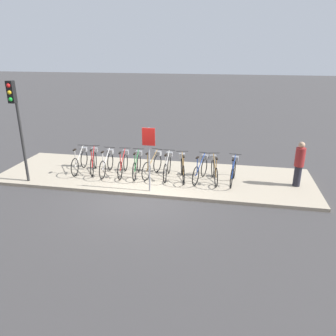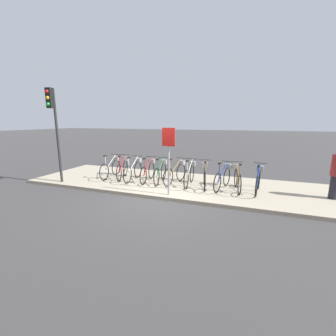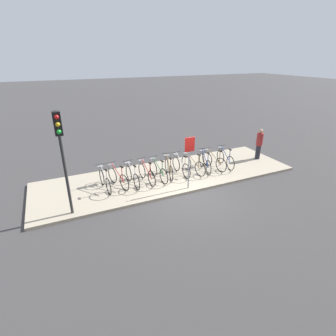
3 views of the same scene
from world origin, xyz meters
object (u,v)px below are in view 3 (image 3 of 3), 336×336
at_px(parked_bicycle_0, 104,179).
at_px(parked_bicycle_9, 213,160).
at_px(parked_bicycle_4, 157,170).
at_px(parked_bicycle_8, 204,161).
at_px(parked_bicycle_5, 168,166).
at_px(parked_bicycle_6, 180,165).
at_px(parked_bicycle_2, 132,175).
at_px(pedestrian, 259,143).
at_px(parked_bicycle_3, 146,172).
at_px(traffic_light, 61,144).
at_px(parked_bicycle_7, 192,163).
at_px(parked_bicycle_10, 225,157).
at_px(parked_bicycle_1, 117,176).
at_px(sign_post, 189,154).

xyz_separation_m(parked_bicycle_0, parked_bicycle_9, (5.44, -0.05, 0.00)).
distance_m(parked_bicycle_4, parked_bicycle_8, 2.51).
height_order(parked_bicycle_4, parked_bicycle_5, same).
height_order(parked_bicycle_4, parked_bicycle_6, same).
height_order(parked_bicycle_2, pedestrian, pedestrian).
bearing_deg(parked_bicycle_3, pedestrian, 0.62).
bearing_deg(parked_bicycle_2, parked_bicycle_8, 0.16).
distance_m(parked_bicycle_5, pedestrian, 5.42).
bearing_deg(traffic_light, parked_bicycle_7, 14.24).
relative_size(parked_bicycle_0, parked_bicycle_10, 1.00).
bearing_deg(parked_bicycle_2, parked_bicycle_7, 0.52).
relative_size(parked_bicycle_5, pedestrian, 1.01).
distance_m(parked_bicycle_2, traffic_light, 3.76).
relative_size(parked_bicycle_1, parked_bicycle_6, 0.97).
height_order(parked_bicycle_4, parked_bicycle_7, same).
bearing_deg(parked_bicycle_3, parked_bicycle_7, -0.13).
height_order(parked_bicycle_0, parked_bicycle_7, same).
xyz_separation_m(parked_bicycle_9, traffic_light, (-6.94, -1.46, 2.21)).
bearing_deg(parked_bicycle_6, parked_bicycle_4, -176.66).
bearing_deg(parked_bicycle_6, pedestrian, 0.12).
height_order(parked_bicycle_1, parked_bicycle_4, same).
distance_m(parked_bicycle_6, parked_bicycle_9, 1.81).
height_order(parked_bicycle_7, traffic_light, traffic_light).
distance_m(parked_bicycle_2, parked_bicycle_7, 3.05).
bearing_deg(parked_bicycle_5, parked_bicycle_1, -179.44).
bearing_deg(parked_bicycle_8, parked_bicycle_2, -179.84).
xyz_separation_m(parked_bicycle_9, sign_post, (-2.16, -1.41, 1.09)).
relative_size(parked_bicycle_1, parked_bicycle_2, 0.97).
height_order(parked_bicycle_1, traffic_light, traffic_light).
bearing_deg(parked_bicycle_1, parked_bicycle_7, -1.57).
bearing_deg(pedestrian, parked_bicycle_5, 179.49).
relative_size(parked_bicycle_0, pedestrian, 1.03).
bearing_deg(traffic_light, parked_bicycle_1, 37.03).
bearing_deg(parked_bicycle_7, parked_bicycle_0, 179.26).
xyz_separation_m(parked_bicycle_3, parked_bicycle_4, (0.57, -0.01, 0.00)).
height_order(parked_bicycle_2, parked_bicycle_3, same).
distance_m(parked_bicycle_4, parked_bicycle_10, 3.73).
bearing_deg(parked_bicycle_5, parked_bicycle_7, -5.94).
bearing_deg(parked_bicycle_7, parked_bicycle_1, 178.43).
bearing_deg(parked_bicycle_10, parked_bicycle_4, -179.97).
xyz_separation_m(parked_bicycle_10, traffic_light, (-7.65, -1.45, 2.21)).
xyz_separation_m(parked_bicycle_0, pedestrian, (8.44, 0.02, 0.42)).
xyz_separation_m(parked_bicycle_2, traffic_light, (-2.69, -1.43, 2.21)).
xyz_separation_m(parked_bicycle_0, parked_bicycle_5, (3.04, 0.07, 0.00)).
bearing_deg(traffic_light, parked_bicycle_6, 16.52).
bearing_deg(parked_bicycle_5, traffic_light, -160.80).
bearing_deg(parked_bicycle_3, parked_bicycle_0, 178.48).
bearing_deg(pedestrian, parked_bicycle_7, -178.96).
distance_m(parked_bicycle_0, parked_bicycle_6, 3.63).
xyz_separation_m(parked_bicycle_2, parked_bicycle_3, (0.67, 0.03, 0.00)).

